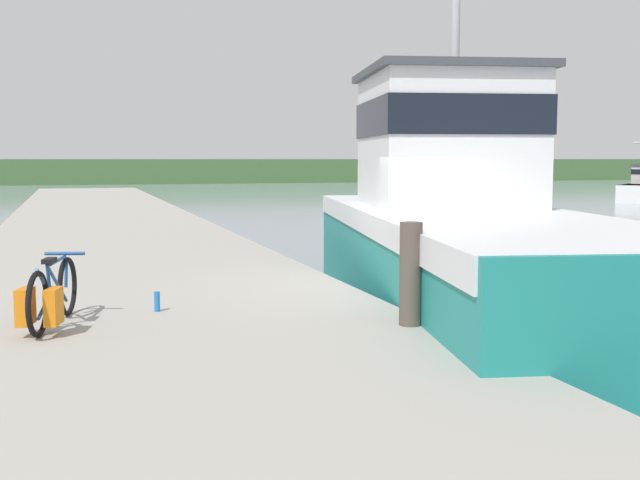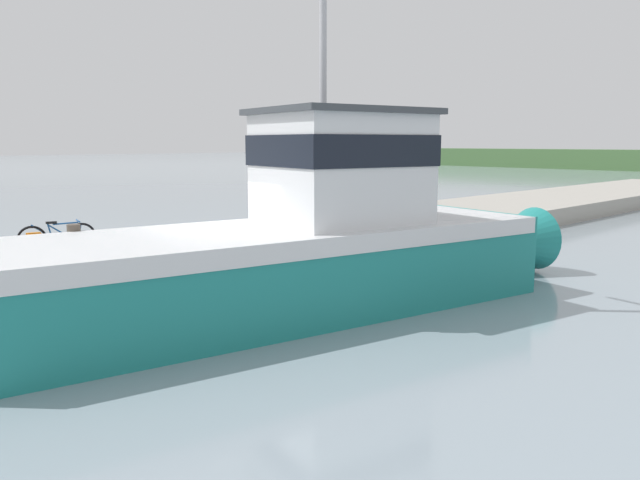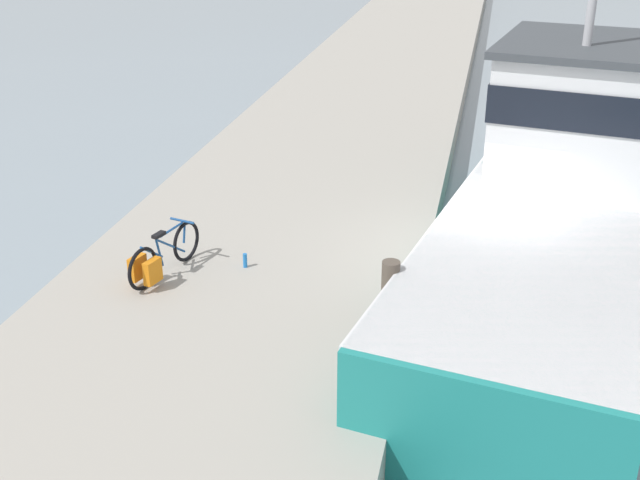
{
  "view_description": "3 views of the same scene",
  "coord_description": "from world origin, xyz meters",
  "px_view_note": "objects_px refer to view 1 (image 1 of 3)",
  "views": [
    {
      "loc": [
        -4.45,
        -10.47,
        2.48
      ],
      "look_at": [
        -0.9,
        1.0,
        1.26
      ],
      "focal_mm": 45.0,
      "sensor_mm": 36.0,
      "label": 1
    },
    {
      "loc": [
        10.21,
        -7.35,
        3.29
      ],
      "look_at": [
        0.25,
        2.34,
        1.11
      ],
      "focal_mm": 35.0,
      "sensor_mm": 36.0,
      "label": 2
    },
    {
      "loc": [
        0.04,
        -12.03,
        6.35
      ],
      "look_at": [
        -2.3,
        -1.26,
        1.36
      ],
      "focal_mm": 45.0,
      "sensor_mm": 36.0,
      "label": 3
    }
  ],
  "objects_px": {
    "fishing_boat_main": "(457,228)",
    "bicycle_touring": "(49,297)",
    "mooring_post": "(411,274)",
    "water_bottle_by_bike": "(157,302)"
  },
  "relations": [
    {
      "from": "mooring_post",
      "to": "water_bottle_by_bike",
      "type": "bearing_deg",
      "value": 147.75
    },
    {
      "from": "fishing_boat_main",
      "to": "bicycle_touring",
      "type": "relative_size",
      "value": 7.67
    },
    {
      "from": "fishing_boat_main",
      "to": "mooring_post",
      "type": "xyz_separation_m",
      "value": [
        -2.41,
        -3.68,
        -0.13
      ]
    },
    {
      "from": "water_bottle_by_bike",
      "to": "mooring_post",
      "type": "bearing_deg",
      "value": -32.25
    },
    {
      "from": "fishing_boat_main",
      "to": "water_bottle_by_bike",
      "type": "distance_m",
      "value": 5.38
    },
    {
      "from": "mooring_post",
      "to": "fishing_boat_main",
      "type": "bearing_deg",
      "value": 56.77
    },
    {
      "from": "bicycle_touring",
      "to": "mooring_post",
      "type": "bearing_deg",
      "value": 0.25
    },
    {
      "from": "fishing_boat_main",
      "to": "bicycle_touring",
      "type": "height_order",
      "value": "fishing_boat_main"
    },
    {
      "from": "bicycle_touring",
      "to": "water_bottle_by_bike",
      "type": "xyz_separation_m",
      "value": [
        1.17,
        0.65,
        -0.22
      ]
    },
    {
      "from": "fishing_boat_main",
      "to": "mooring_post",
      "type": "height_order",
      "value": "fishing_boat_main"
    }
  ]
}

